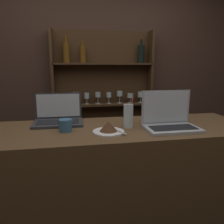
{
  "coord_description": "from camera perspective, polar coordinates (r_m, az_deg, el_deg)",
  "views": [
    {
      "loc": [
        -0.27,
        -1.07,
        1.49
      ],
      "look_at": [
        -0.01,
        0.34,
        1.19
      ],
      "focal_mm": 35.0,
      "sensor_mm": 36.0,
      "label": 1
    }
  ],
  "objects": [
    {
      "name": "bar_counter",
      "position": [
        1.69,
        0.41,
        -22.18
      ],
      "size": [
        1.91,
        0.61,
        1.09
      ],
      "color": "brown",
      "rests_on": "ground_plane"
    },
    {
      "name": "back_wall",
      "position": [
        2.7,
        -4.83,
        8.69
      ],
      "size": [
        7.0,
        0.06,
        2.7
      ],
      "color": "#4C3328",
      "rests_on": "ground_plane"
    },
    {
      "name": "back_shelf",
      "position": [
        2.67,
        -2.38,
        1.27
      ],
      "size": [
        1.18,
        0.18,
        1.91
      ],
      "color": "#472D19",
      "rests_on": "ground_plane"
    },
    {
      "name": "laptop_near",
      "position": [
        1.62,
        -13.85,
        -1.29
      ],
      "size": [
        0.34,
        0.24,
        0.21
      ],
      "color": "#333338",
      "rests_on": "bar_counter"
    },
    {
      "name": "laptop_far",
      "position": [
        1.48,
        14.84,
        -2.07
      ],
      "size": [
        0.34,
        0.22,
        0.24
      ],
      "color": "#ADADB2",
      "rests_on": "bar_counter"
    },
    {
      "name": "cake_plate",
      "position": [
        1.34,
        -0.91,
        -4.22
      ],
      "size": [
        0.2,
        0.2,
        0.07
      ],
      "color": "white",
      "rests_on": "bar_counter"
    },
    {
      "name": "water_glass",
      "position": [
        1.45,
        4.29,
        -1.04
      ],
      "size": [
        0.06,
        0.06,
        0.2
      ],
      "color": "silver",
      "rests_on": "bar_counter"
    },
    {
      "name": "coffee_cup",
      "position": [
        1.4,
        -12.08,
        -3.45
      ],
      "size": [
        0.08,
        0.08,
        0.08
      ],
      "color": "#38668C",
      "rests_on": "bar_counter"
    }
  ]
}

